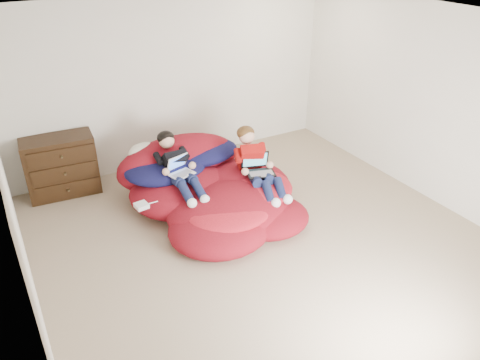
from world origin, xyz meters
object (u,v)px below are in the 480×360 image
object	(u,v)px
younger_boy	(256,161)
older_boy	(176,163)
laptop_black	(258,167)
laptop_white	(180,169)
dresser	(61,166)
beanbag_pile	(212,190)

from	to	relation	value
younger_boy	older_boy	bearing A→B (deg)	155.31
laptop_black	laptop_white	bearing A→B (deg)	158.11
older_boy	laptop_white	distance (m)	0.11
older_boy	dresser	bearing A→B (deg)	137.76
dresser	laptop_black	bearing A→B (deg)	-36.62
younger_boy	laptop_black	xyz separation A→B (m)	(0.00, -0.06, -0.06)
older_boy	laptop_black	world-z (taller)	older_boy
laptop_white	laptop_black	size ratio (longest dim) A/B	0.85
older_boy	laptop_white	world-z (taller)	older_boy
dresser	laptop_black	size ratio (longest dim) A/B	2.34
older_boy	laptop_black	bearing A→B (deg)	-27.62
beanbag_pile	younger_boy	distance (m)	0.69
beanbag_pile	older_boy	xyz separation A→B (m)	(-0.37, 0.23, 0.38)
beanbag_pile	laptop_white	distance (m)	0.53
younger_boy	laptop_white	size ratio (longest dim) A/B	3.04
laptop_white	dresser	bearing A→B (deg)	135.03
younger_boy	laptop_black	size ratio (longest dim) A/B	2.59
younger_boy	laptop_white	world-z (taller)	younger_boy
younger_boy	dresser	bearing A→B (deg)	144.39
younger_boy	beanbag_pile	bearing A→B (deg)	160.23
younger_boy	laptop_black	distance (m)	0.08
beanbag_pile	laptop_white	xyz separation A→B (m)	(-0.37, 0.12, 0.36)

